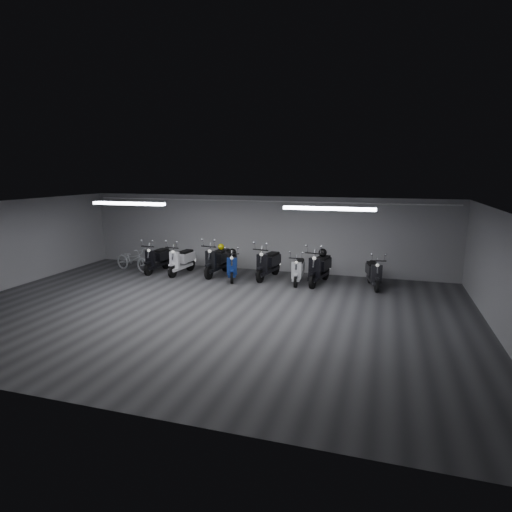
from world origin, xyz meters
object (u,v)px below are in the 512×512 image
(helmet_2, at_px, (232,252))
(scooter_1, at_px, (157,255))
(scooter_5, at_px, (268,259))
(scooter_6, at_px, (298,266))
(scooter_2, at_px, (181,256))
(scooter_7, at_px, (320,263))
(scooter_9, at_px, (374,269))
(bicycle, at_px, (132,257))
(helmet_1, at_px, (323,253))
(scooter_4, at_px, (232,262))
(scooter_3, at_px, (218,256))
(helmet_0, at_px, (221,247))

(helmet_2, bearing_deg, scooter_1, -179.85)
(scooter_5, bearing_deg, scooter_6, -5.79)
(scooter_2, relative_size, scooter_7, 0.93)
(scooter_9, distance_m, bicycle, 8.76)
(scooter_9, xyz_separation_m, bicycle, (-8.76, -0.22, -0.08))
(scooter_1, xyz_separation_m, helmet_1, (6.08, 0.31, 0.36))
(scooter_4, bearing_deg, scooter_1, 157.74)
(scooter_6, relative_size, scooter_9, 0.96)
(scooter_5, height_order, helmet_2, scooter_5)
(scooter_3, height_order, scooter_7, scooter_3)
(scooter_7, height_order, scooter_9, scooter_7)
(helmet_1, distance_m, helmet_2, 3.12)
(scooter_3, bearing_deg, helmet_0, 90.00)
(scooter_2, xyz_separation_m, scooter_5, (3.20, 0.28, 0.03))
(scooter_3, relative_size, scooter_6, 1.20)
(scooter_1, distance_m, helmet_0, 2.44)
(scooter_1, bearing_deg, helmet_1, 6.10)
(scooter_4, height_order, helmet_0, scooter_4)
(scooter_2, height_order, scooter_6, scooter_2)
(bicycle, distance_m, helmet_2, 3.98)
(scooter_1, height_order, scooter_7, scooter_7)
(scooter_5, relative_size, scooter_6, 1.17)
(scooter_2, height_order, helmet_0, scooter_2)
(scooter_3, height_order, scooter_5, scooter_3)
(scooter_5, distance_m, scooter_7, 1.84)
(helmet_2, bearing_deg, scooter_6, -1.81)
(scooter_9, height_order, helmet_2, scooter_9)
(scooter_3, xyz_separation_m, helmet_2, (0.64, -0.18, 0.19))
(helmet_0, bearing_deg, scooter_2, -160.47)
(scooter_4, xyz_separation_m, bicycle, (-4.04, 0.11, -0.08))
(scooter_4, xyz_separation_m, helmet_1, (3.03, 0.52, 0.40))
(scooter_3, relative_size, bicycle, 1.15)
(bicycle, bearing_deg, scooter_6, -74.04)
(scooter_9, xyz_separation_m, helmet_0, (-5.40, 0.34, 0.39))
(scooter_9, height_order, helmet_0, scooter_9)
(scooter_7, relative_size, helmet_0, 8.22)
(scooter_2, bearing_deg, scooter_6, 5.45)
(scooter_7, bearing_deg, helmet_2, -168.52)
(scooter_2, height_order, scooter_7, scooter_7)
(scooter_5, height_order, bicycle, scooter_5)
(helmet_0, bearing_deg, helmet_1, -2.22)
(scooter_4, distance_m, scooter_7, 3.00)
(scooter_4, bearing_deg, scooter_9, -14.23)
(scooter_1, distance_m, scooter_3, 2.35)
(scooter_2, xyz_separation_m, scooter_6, (4.32, -0.04, -0.07))
(scooter_1, height_order, helmet_1, scooter_1)
(scooter_3, distance_m, scooter_9, 5.43)
(scooter_1, distance_m, scooter_2, 1.01)
(scooter_5, relative_size, helmet_2, 6.77)
(helmet_0, distance_m, helmet_2, 0.76)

